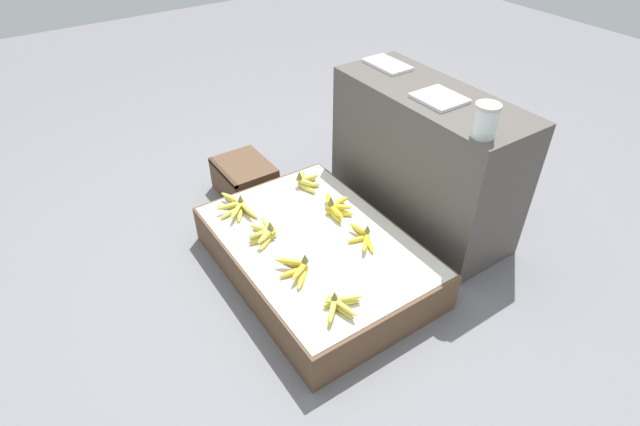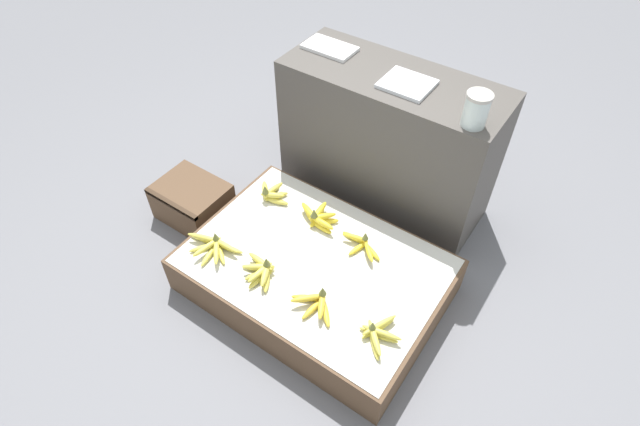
{
  "view_description": "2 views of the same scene",
  "coord_description": "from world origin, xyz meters",
  "px_view_note": "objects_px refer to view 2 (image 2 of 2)",
  "views": [
    {
      "loc": [
        1.58,
        -1.04,
        1.85
      ],
      "look_at": [
        0.01,
        0.02,
        0.38
      ],
      "focal_mm": 28.0,
      "sensor_mm": 36.0,
      "label": 1
    },
    {
      "loc": [
        0.84,
        -1.17,
        2.07
      ],
      "look_at": [
        -0.05,
        0.12,
        0.41
      ],
      "focal_mm": 28.0,
      "sensor_mm": 36.0,
      "label": 2
    }
  ],
  "objects_px": {
    "banana_bunch_front_left": "(213,246)",
    "banana_bunch_middle_midright": "(362,244)",
    "wooden_crate": "(193,201)",
    "banana_bunch_middle_left": "(271,193)",
    "banana_bunch_front_midright": "(316,303)",
    "glass_jar": "(476,110)",
    "foam_tray_white": "(330,48)",
    "banana_bunch_middle_midleft": "(318,218)",
    "banana_bunch_front_midleft": "(261,270)",
    "banana_bunch_front_right": "(377,333)"
  },
  "relations": [
    {
      "from": "banana_bunch_middle_midright",
      "to": "banana_bunch_middle_midleft",
      "type": "bearing_deg",
      "value": 176.08
    },
    {
      "from": "banana_bunch_front_left",
      "to": "banana_bunch_middle_midright",
      "type": "bearing_deg",
      "value": 35.68
    },
    {
      "from": "wooden_crate",
      "to": "banana_bunch_middle_midright",
      "type": "bearing_deg",
      "value": 9.75
    },
    {
      "from": "banana_bunch_front_midleft",
      "to": "banana_bunch_front_midright",
      "type": "height_order",
      "value": "banana_bunch_front_midleft"
    },
    {
      "from": "banana_bunch_front_midright",
      "to": "wooden_crate",
      "type": "bearing_deg",
      "value": 167.28
    },
    {
      "from": "banana_bunch_front_midright",
      "to": "banana_bunch_middle_midright",
      "type": "bearing_deg",
      "value": 91.54
    },
    {
      "from": "foam_tray_white",
      "to": "glass_jar",
      "type": "bearing_deg",
      "value": -12.11
    },
    {
      "from": "banana_bunch_front_right",
      "to": "wooden_crate",
      "type": "bearing_deg",
      "value": 171.26
    },
    {
      "from": "banana_bunch_front_midright",
      "to": "banana_bunch_front_left",
      "type": "bearing_deg",
      "value": -178.29
    },
    {
      "from": "banana_bunch_front_left",
      "to": "banana_bunch_front_midright",
      "type": "distance_m",
      "value": 0.58
    },
    {
      "from": "glass_jar",
      "to": "foam_tray_white",
      "type": "xyz_separation_m",
      "value": [
        -0.85,
        0.18,
        -0.07
      ]
    },
    {
      "from": "banana_bunch_front_midright",
      "to": "banana_bunch_middle_midleft",
      "type": "relative_size",
      "value": 1.0
    },
    {
      "from": "foam_tray_white",
      "to": "banana_bunch_front_left",
      "type": "bearing_deg",
      "value": -88.15
    },
    {
      "from": "banana_bunch_front_left",
      "to": "banana_bunch_front_right",
      "type": "xyz_separation_m",
      "value": [
        0.87,
        0.04,
        0.0
      ]
    },
    {
      "from": "banana_bunch_front_left",
      "to": "banana_bunch_front_midright",
      "type": "xyz_separation_m",
      "value": [
        0.58,
        0.02,
        0.0
      ]
    },
    {
      "from": "banana_bunch_front_midright",
      "to": "banana_bunch_front_right",
      "type": "bearing_deg",
      "value": 5.32
    },
    {
      "from": "banana_bunch_front_midleft",
      "to": "banana_bunch_front_midright",
      "type": "distance_m",
      "value": 0.3
    },
    {
      "from": "banana_bunch_middle_left",
      "to": "foam_tray_white",
      "type": "distance_m",
      "value": 0.8
    },
    {
      "from": "banana_bunch_middle_midleft",
      "to": "foam_tray_white",
      "type": "height_order",
      "value": "foam_tray_white"
    },
    {
      "from": "wooden_crate",
      "to": "foam_tray_white",
      "type": "xyz_separation_m",
      "value": [
        0.38,
        0.78,
        0.69
      ]
    },
    {
      "from": "wooden_crate",
      "to": "banana_bunch_middle_midright",
      "type": "distance_m",
      "value": 1.0
    },
    {
      "from": "banana_bunch_middle_midright",
      "to": "wooden_crate",
      "type": "bearing_deg",
      "value": -170.25
    },
    {
      "from": "banana_bunch_front_left",
      "to": "banana_bunch_middle_midright",
      "type": "xyz_separation_m",
      "value": [
        0.57,
        0.41,
        0.0
      ]
    },
    {
      "from": "banana_bunch_front_midleft",
      "to": "foam_tray_white",
      "type": "height_order",
      "value": "foam_tray_white"
    },
    {
      "from": "wooden_crate",
      "to": "banana_bunch_middle_left",
      "type": "relative_size",
      "value": 1.8
    },
    {
      "from": "banana_bunch_front_midleft",
      "to": "banana_bunch_front_midright",
      "type": "bearing_deg",
      "value": -0.12
    },
    {
      "from": "glass_jar",
      "to": "banana_bunch_front_midright",
      "type": "bearing_deg",
      "value": -106.28
    },
    {
      "from": "glass_jar",
      "to": "foam_tray_white",
      "type": "distance_m",
      "value": 0.87
    },
    {
      "from": "banana_bunch_middle_left",
      "to": "banana_bunch_middle_midright",
      "type": "relative_size",
      "value": 0.86
    },
    {
      "from": "wooden_crate",
      "to": "banana_bunch_middle_midleft",
      "type": "relative_size",
      "value": 1.58
    },
    {
      "from": "banana_bunch_middle_left",
      "to": "glass_jar",
      "type": "distance_m",
      "value": 1.1
    },
    {
      "from": "glass_jar",
      "to": "banana_bunch_middle_midleft",
      "type": "bearing_deg",
      "value": -141.81
    },
    {
      "from": "banana_bunch_front_midright",
      "to": "banana_bunch_middle_left",
      "type": "distance_m",
      "value": 0.71
    },
    {
      "from": "wooden_crate",
      "to": "banana_bunch_middle_left",
      "type": "xyz_separation_m",
      "value": [
        0.42,
        0.19,
        0.14
      ]
    },
    {
      "from": "wooden_crate",
      "to": "banana_bunch_middle_left",
      "type": "bearing_deg",
      "value": 24.69
    },
    {
      "from": "banana_bunch_front_right",
      "to": "banana_bunch_middle_left",
      "type": "xyz_separation_m",
      "value": [
        -0.87,
        0.39,
        0.0
      ]
    },
    {
      "from": "banana_bunch_front_right",
      "to": "glass_jar",
      "type": "height_order",
      "value": "glass_jar"
    },
    {
      "from": "banana_bunch_front_midleft",
      "to": "banana_bunch_middle_midright",
      "type": "bearing_deg",
      "value": 53.26
    },
    {
      "from": "wooden_crate",
      "to": "banana_bunch_front_midright",
      "type": "xyz_separation_m",
      "value": [
        0.99,
        -0.22,
        0.14
      ]
    },
    {
      "from": "banana_bunch_middle_midleft",
      "to": "wooden_crate",
      "type": "bearing_deg",
      "value": -165.35
    },
    {
      "from": "banana_bunch_front_left",
      "to": "foam_tray_white",
      "type": "relative_size",
      "value": 1.08
    },
    {
      "from": "banana_bunch_front_left",
      "to": "banana_bunch_front_midleft",
      "type": "bearing_deg",
      "value": 3.7
    },
    {
      "from": "banana_bunch_front_midleft",
      "to": "banana_bunch_middle_midleft",
      "type": "distance_m",
      "value": 0.41
    },
    {
      "from": "banana_bunch_middle_midleft",
      "to": "banana_bunch_front_left",
      "type": "bearing_deg",
      "value": -125.42
    },
    {
      "from": "banana_bunch_middle_midright",
      "to": "glass_jar",
      "type": "relative_size",
      "value": 1.59
    },
    {
      "from": "banana_bunch_front_midright",
      "to": "banana_bunch_middle_left",
      "type": "relative_size",
      "value": 1.14
    },
    {
      "from": "banana_bunch_front_midright",
      "to": "banana_bunch_middle_midleft",
      "type": "height_order",
      "value": "banana_bunch_middle_midleft"
    },
    {
      "from": "banana_bunch_middle_midleft",
      "to": "glass_jar",
      "type": "relative_size",
      "value": 1.56
    },
    {
      "from": "banana_bunch_front_midleft",
      "to": "banana_bunch_front_midright",
      "type": "relative_size",
      "value": 0.85
    },
    {
      "from": "banana_bunch_front_right",
      "to": "banana_bunch_middle_midright",
      "type": "xyz_separation_m",
      "value": [
        -0.3,
        0.37,
        -0.0
      ]
    }
  ]
}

